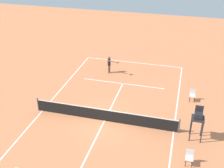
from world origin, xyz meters
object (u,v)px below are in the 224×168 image
at_px(tennis_ball, 105,79).
at_px(courtside_chair_near, 189,157).
at_px(player_serving, 110,63).
at_px(courtside_chair_mid, 192,95).
at_px(umpire_chair, 198,118).

height_order(tennis_ball, courtside_chair_near, courtside_chair_near).
relative_size(player_serving, courtside_chair_mid, 1.75).
bearing_deg(courtside_chair_near, umpire_chair, -97.26).
distance_m(courtside_chair_near, courtside_chair_mid, 7.26).
xyz_separation_m(umpire_chair, courtside_chair_near, (0.32, 2.50, -1.07)).
relative_size(player_serving, tennis_ball, 24.50).
bearing_deg(player_serving, umpire_chair, 56.21).
height_order(player_serving, umpire_chair, umpire_chair).
relative_size(player_serving, courtside_chair_near, 1.75).
bearing_deg(courtside_chair_mid, umpire_chair, 93.63).
bearing_deg(umpire_chair, courtside_chair_near, 82.74).
height_order(player_serving, courtside_chair_near, player_serving).
height_order(tennis_ball, courtside_chair_mid, courtside_chair_mid).
distance_m(player_serving, umpire_chair, 11.21).
bearing_deg(courtside_chair_near, courtside_chair_mid, -90.13).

